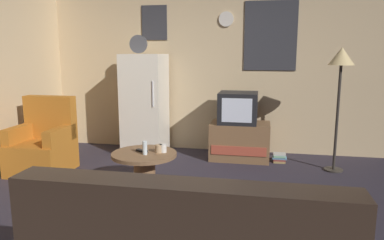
% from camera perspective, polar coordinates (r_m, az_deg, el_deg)
% --- Properties ---
extents(ground_plane, '(12.00, 12.00, 0.00)m').
position_cam_1_polar(ground_plane, '(3.68, -3.14, -14.12)').
color(ground_plane, '#2D2833').
extents(wall_with_art, '(5.20, 0.12, 2.74)m').
position_cam_1_polar(wall_with_art, '(5.75, 2.82, 8.96)').
color(wall_with_art, '#D1B284').
rests_on(wall_with_art, ground_plane).
extents(fridge, '(0.60, 0.62, 1.77)m').
position_cam_1_polar(fridge, '(5.59, -7.30, 2.43)').
color(fridge, silver).
rests_on(fridge, ground_plane).
extents(tv_stand, '(0.84, 0.53, 0.53)m').
position_cam_1_polar(tv_stand, '(5.37, 7.41, -3.24)').
color(tv_stand, brown).
rests_on(tv_stand, ground_plane).
extents(crt_tv, '(0.54, 0.51, 0.44)m').
position_cam_1_polar(crt_tv, '(5.28, 7.14, 1.90)').
color(crt_tv, black).
rests_on(crt_tv, tv_stand).
extents(standing_lamp, '(0.32, 0.32, 1.59)m').
position_cam_1_polar(standing_lamp, '(4.99, 22.05, 7.75)').
color(standing_lamp, '#332D28').
rests_on(standing_lamp, ground_plane).
extents(coffee_table, '(0.72, 0.72, 0.43)m').
position_cam_1_polar(coffee_table, '(4.19, -7.34, -7.90)').
color(coffee_table, brown).
rests_on(coffee_table, ground_plane).
extents(wine_glass, '(0.05, 0.05, 0.15)m').
position_cam_1_polar(wine_glass, '(4.03, -7.31, -4.29)').
color(wine_glass, silver).
rests_on(wine_glass, coffee_table).
extents(mug_ceramic_white, '(0.08, 0.08, 0.09)m').
position_cam_1_polar(mug_ceramic_white, '(4.11, -4.49, -4.38)').
color(mug_ceramic_white, silver).
rests_on(mug_ceramic_white, coffee_table).
extents(mug_ceramic_tan, '(0.08, 0.08, 0.09)m').
position_cam_1_polar(mug_ceramic_tan, '(4.10, -5.18, -4.43)').
color(mug_ceramic_tan, tan).
rests_on(mug_ceramic_tan, coffee_table).
extents(remote_control, '(0.15, 0.10, 0.02)m').
position_cam_1_polar(remote_control, '(4.16, -7.75, -4.74)').
color(remote_control, black).
rests_on(remote_control, coffee_table).
extents(armchair, '(0.68, 0.68, 0.96)m').
position_cam_1_polar(armchair, '(5.14, -22.00, -3.71)').
color(armchair, '#B2661E').
rests_on(armchair, ground_plane).
extents(book_stack, '(0.20, 0.18, 0.13)m').
position_cam_1_polar(book_stack, '(5.37, 13.36, -5.70)').
color(book_stack, '#9E854E').
rests_on(book_stack, ground_plane).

